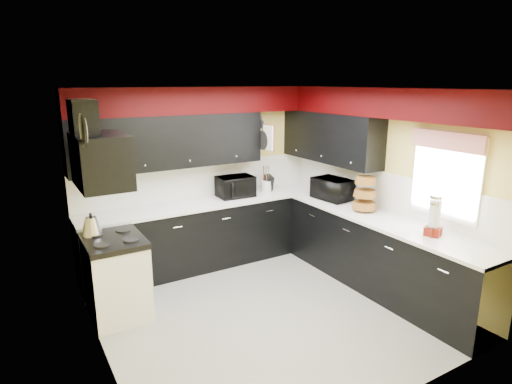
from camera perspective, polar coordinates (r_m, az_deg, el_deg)
ground at (r=5.17m, az=1.33°, el=-15.26°), size 3.60×3.60×0.00m
wall_back at (r=6.23m, az=-7.39°, el=2.18°), size 3.60×0.06×2.50m
wall_right at (r=5.81m, az=16.66°, el=0.77°), size 0.06×3.60×2.50m
wall_left at (r=4.07m, az=-20.73°, el=-5.40°), size 0.06×3.60×2.50m
ceiling at (r=4.49m, az=1.52°, el=13.63°), size 3.60×3.60×0.06m
cab_back at (r=6.19m, az=-6.04°, el=-5.58°), size 3.60×0.60×0.90m
cab_right at (r=5.65m, az=16.20°, el=-8.14°), size 0.60×3.00×0.90m
counter_back at (r=6.04m, az=-6.16°, el=-1.39°), size 3.62×0.64×0.04m
counter_right at (r=5.49m, az=16.55°, el=-3.60°), size 0.64×3.02×0.04m
splash_back at (r=6.24m, az=-7.34°, el=1.63°), size 3.60×0.02×0.50m
splash_right at (r=5.81m, az=16.55°, el=0.19°), size 0.02×3.60×0.50m
upper_back at (r=5.80m, az=-11.44°, el=6.61°), size 2.60×0.35×0.70m
upper_right at (r=6.23m, az=9.84°, el=7.22°), size 0.35×1.80×0.70m
soffit_back at (r=5.93m, az=-7.03°, el=12.06°), size 3.60×0.36×0.35m
soffit_right at (r=5.41m, az=17.58°, el=11.27°), size 0.36×3.24×0.35m
stove at (r=5.11m, az=-18.09°, el=-11.01°), size 0.60×0.75×0.86m
cooktop at (r=4.93m, az=-18.51°, el=-6.17°), size 0.62×0.77×0.06m
hood at (r=4.70m, az=-19.97°, el=3.96°), size 0.50×0.78×0.55m
hood_duct at (r=4.62m, az=-22.02°, el=8.89°), size 0.24×0.40×0.40m
window at (r=5.18m, az=24.04°, el=1.90°), size 0.03×0.86×0.96m
valance at (r=5.07m, az=24.14°, el=6.25°), size 0.04×0.88×0.20m
pan_top at (r=6.27m, az=0.30°, el=9.32°), size 0.03×0.22×0.40m
pan_mid at (r=6.18m, az=0.92°, el=6.91°), size 0.03×0.28×0.46m
pan_low at (r=6.41m, az=-0.31°, el=6.91°), size 0.03×0.24×0.42m
cut_board at (r=6.08m, az=1.60°, el=7.25°), size 0.03×0.26×0.35m
baskets at (r=5.66m, az=14.30°, el=-0.15°), size 0.27×0.27×0.50m
clock at (r=4.12m, az=-22.08°, el=7.62°), size 0.03×0.30×0.30m
deco_plate at (r=5.41m, az=19.95°, el=10.29°), size 0.03×0.24×0.24m
toaster_oven at (r=6.22m, az=-2.72°, el=0.74°), size 0.53×0.45×0.30m
microwave at (r=6.16m, az=10.16°, el=0.41°), size 0.42×0.58×0.30m
utensil_crock at (r=6.50m, az=1.34°, el=0.80°), size 0.17×0.17×0.17m
knife_block at (r=6.53m, az=1.61°, el=1.18°), size 0.12×0.16×0.24m
kettle at (r=5.07m, az=-21.08°, el=-4.25°), size 0.25×0.25×0.20m
dispenser_a at (r=5.01m, az=22.71°, el=-3.00°), size 0.21×0.21×0.44m
dispenser_b at (r=5.01m, az=22.64°, el=-3.58°), size 0.15×0.15×0.34m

